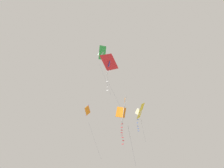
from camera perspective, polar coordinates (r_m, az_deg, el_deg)
kite_delta_far_centre at (r=36.20m, az=5.08°, el=-4.84°), size 2.62×1.31×4.54m
kite_delta_mid_left at (r=39.99m, az=-1.80°, el=5.59°), size 2.74×1.88×6.55m
kite_diamond_near_right at (r=36.29m, az=-0.11°, el=3.78°), size 2.34×2.36×7.47m
kite_delta_near_left at (r=27.65m, az=2.02°, el=-4.68°), size 3.29×1.42×6.05m
kite_delta_low_drifter at (r=27.64m, az=-0.58°, el=3.84°), size 1.49×1.67×3.32m
kite_diamond_highest at (r=35.32m, az=-4.38°, el=-4.87°), size 2.25×1.94×6.21m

